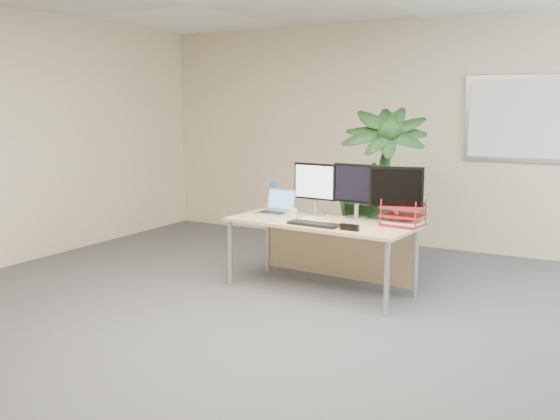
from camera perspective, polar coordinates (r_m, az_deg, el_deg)
The scene contains 17 objects.
floor at distance 4.32m, azimuth -3.95°, elevation -13.53°, with size 8.00×8.00×0.00m, color #49494E.
back_wall at distance 7.65m, azimuth 12.48°, elevation 6.72°, with size 7.00×0.04×2.70m, color beige.
whiteboard at distance 7.36m, azimuth 21.53°, elevation 7.75°, with size 1.30×0.04×0.95m.
desk at distance 5.78m, azimuth 4.14°, elevation -2.21°, with size 1.76×0.86×0.66m.
floor_plant at distance 6.25m, azimuth 9.27°, elevation 0.73°, with size 0.84×0.84×1.50m, color #133516.
monitor_left at distance 5.95m, azimuth 3.24°, elevation 2.24°, with size 0.45×0.20×0.50m.
monitor_right at distance 5.75m, azimuth 7.04°, elevation 2.02°, with size 0.46×0.21×0.51m.
monitor_dark at distance 5.51m, azimuth 10.60°, elevation 1.64°, with size 0.46×0.21×0.52m.
laptop at distance 6.06m, azimuth -0.30°, elevation 0.24°, with size 0.35×0.31×0.23m.
keyboard at distance 5.46m, azimuth 3.10°, elevation -1.29°, with size 0.47×0.16×0.03m, color black.
coffee_mug at distance 5.76m, azimuth 1.12°, elevation -0.35°, with size 0.13×0.09×0.10m.
spiral_notebook at distance 5.70m, azimuth 3.20°, elevation -0.90°, with size 0.27×0.21×0.01m, color white.
orange_pen at distance 5.68m, azimuth 3.60°, elevation -0.84°, with size 0.01×0.01×0.13m, color #CB5416.
yellow_highlighter at distance 5.57m, azimuth 4.98°, elevation -1.15°, with size 0.02×0.02×0.13m, color yellow.
water_bottle at distance 6.28m, azimuth -0.65°, elevation 1.23°, with size 0.07×0.07×0.28m.
letter_tray at distance 5.54m, azimuth 11.19°, elevation -0.66°, with size 0.37×0.29×0.16m.
stapler at distance 5.26m, azimuth 6.39°, elevation -1.59°, with size 0.16×0.04×0.05m, color black.
Camera 1 is at (2.17, -3.33, 1.69)m, focal length 40.00 mm.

